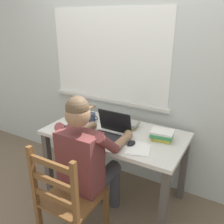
% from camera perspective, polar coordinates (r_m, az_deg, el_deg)
% --- Properties ---
extents(ground_plane, '(8.00, 8.00, 0.00)m').
position_cam_1_polar(ground_plane, '(2.71, 0.62, -18.94)').
color(ground_plane, brown).
extents(back_wall, '(6.00, 0.08, 2.60)m').
position_cam_1_polar(back_wall, '(2.50, 5.59, 10.82)').
color(back_wall, beige).
rests_on(back_wall, ground).
extents(desk, '(1.33, 0.71, 0.74)m').
position_cam_1_polar(desk, '(2.35, 0.68, -7.02)').
color(desk, beige).
rests_on(desk, ground).
extents(seated_person, '(0.50, 0.60, 1.24)m').
position_cam_1_polar(seated_person, '(2.02, -5.70, -10.73)').
color(seated_person, brown).
rests_on(seated_person, ground).
extents(wooden_chair, '(0.42, 0.42, 0.94)m').
position_cam_1_polar(wooden_chair, '(1.98, -10.45, -19.91)').
color(wooden_chair, brown).
rests_on(wooden_chair, ground).
extents(laptop, '(0.33, 0.29, 0.23)m').
position_cam_1_polar(laptop, '(2.17, -0.42, -4.79)').
color(laptop, black).
rests_on(laptop, desk).
extents(computer_mouse, '(0.06, 0.10, 0.03)m').
position_cam_1_polar(computer_mouse, '(2.07, 4.64, -7.43)').
color(computer_mouse, black).
rests_on(computer_mouse, desk).
extents(coffee_mug_white, '(0.11, 0.07, 0.09)m').
position_cam_1_polar(coffee_mug_white, '(2.44, -8.49, -2.23)').
color(coffee_mug_white, white).
rests_on(coffee_mug_white, desk).
extents(coffee_mug_dark, '(0.12, 0.09, 0.09)m').
position_cam_1_polar(coffee_mug_dark, '(2.53, -4.87, -1.27)').
color(coffee_mug_dark, '#2D384C').
rests_on(coffee_mug_dark, desk).
extents(book_stack_main, '(0.21, 0.18, 0.08)m').
position_cam_1_polar(book_stack_main, '(2.19, 11.79, -5.39)').
color(book_stack_main, gold).
rests_on(book_stack_main, desk).
extents(book_stack_side, '(0.19, 0.14, 0.06)m').
position_cam_1_polar(book_stack_side, '(2.39, 3.84, -2.89)').
color(book_stack_side, gold).
rests_on(book_stack_side, desk).
extents(paper_pile_near_laptop, '(0.24, 0.25, 0.01)m').
position_cam_1_polar(paper_pile_near_laptop, '(2.01, 6.29, -8.82)').
color(paper_pile_near_laptop, white).
rests_on(paper_pile_near_laptop, desk).
extents(paper_pile_back_corner, '(0.26, 0.18, 0.01)m').
position_cam_1_polar(paper_pile_back_corner, '(2.08, 4.35, -7.75)').
color(paper_pile_back_corner, white).
rests_on(paper_pile_back_corner, desk).
extents(paper_pile_side, '(0.20, 0.16, 0.01)m').
position_cam_1_polar(paper_pile_side, '(2.10, 1.21, -7.33)').
color(paper_pile_side, white).
rests_on(paper_pile_side, desk).
extents(landscape_photo_print, '(0.13, 0.09, 0.00)m').
position_cam_1_polar(landscape_photo_print, '(2.71, -7.02, -0.76)').
color(landscape_photo_print, '#7A4293').
rests_on(landscape_photo_print, desk).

